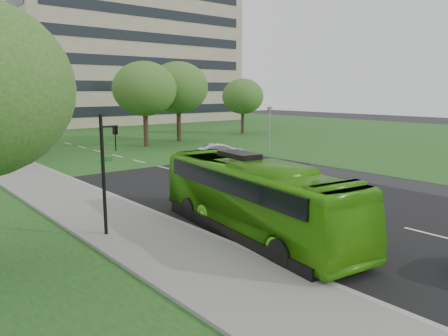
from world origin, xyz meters
The scene contains 11 objects.
ground centered at (0.00, 0.00, 0.00)m, with size 160.00×160.00×0.00m, color black.
street_surfaces centered at (-0.38, 22.75, 0.03)m, with size 120.00×120.00×0.15m.
office_building centered at (21.96, 61.96, 12.50)m, with size 40.10×20.10×25.00m.
tree_park_b centered at (-5.75, 29.52, 7.15)m, with size 8.09×8.09×10.60m.
tree_park_c centered at (5.54, 26.47, 5.94)m, with size 6.59×6.59×8.75m.
tree_park_d centered at (10.83, 28.18, 6.10)m, with size 6.81×6.81×9.01m.
tree_park_e centered at (22.23, 29.86, 5.00)m, with size 5.52×5.52×7.35m.
bus centered at (-5.50, -1.48, 1.51)m, with size 2.54×10.85×3.02m, color #46A714.
sedan centered at (6.22, 14.89, 0.65)m, with size 1.38×3.94×1.30m, color silver.
traffic_light centered at (-10.11, 2.00, 2.87)m, with size 0.78×0.22×4.88m.
camera_pole centered at (11.58, 14.40, 2.78)m, with size 0.37×0.33×4.31m.
Camera 1 is at (-17.28, -13.77, 5.75)m, focal length 35.00 mm.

